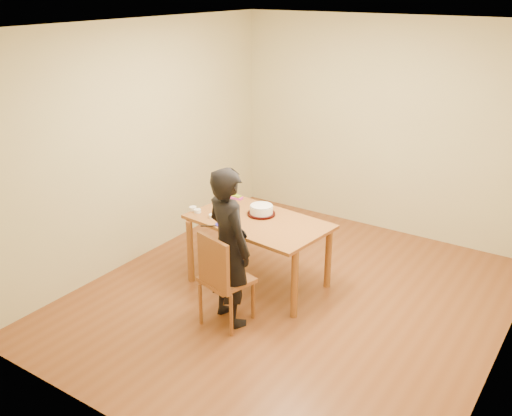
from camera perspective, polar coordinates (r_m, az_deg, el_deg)
The scene contains 16 objects.
room_shell at distance 5.70m, azimuth 5.54°, elevation 4.23°, with size 4.00×4.50×2.70m.
dining_table at distance 5.93m, azimuth 0.27°, elevation -1.38°, with size 1.44×0.85×0.04m, color brown.
dining_chair at distance 5.40m, azimuth -2.96°, elevation -7.16°, with size 0.42×0.42×0.04m, color brown.
cake_plate at distance 6.04m, azimuth 0.54°, elevation -0.59°, with size 0.30×0.30×0.02m, color #BA0C0F.
cake at distance 6.03m, azimuth 0.54°, elevation -0.15°, with size 0.24×0.24×0.08m, color white.
frosting_dome at distance 6.01m, azimuth 0.54°, elevation 0.31°, with size 0.24×0.24×0.03m, color white.
frosting_tub at distance 5.70m, azimuth -2.81°, elevation -1.76°, with size 0.09×0.09×0.08m, color white.
frosting_lid at distance 5.81m, azimuth -3.59°, elevation -1.66°, with size 0.11×0.11×0.01m, color #2119A5.
frosting_dollop at distance 5.81m, azimuth -3.60°, elevation -1.53°, with size 0.04×0.04×0.02m, color white.
ramekin_green at distance 5.99m, azimuth -4.36°, elevation -0.80°, with size 0.08×0.08×0.04m, color white.
ramekin_yellow at distance 6.14m, azimuth -5.88°, elevation -0.29°, with size 0.08×0.08×0.04m, color white.
ramekin_multi at distance 6.20m, azimuth -6.34°, elevation -0.04°, with size 0.08×0.08×0.04m, color white.
candy_box_pink at distance 6.50m, azimuth -1.98°, elevation 1.04°, with size 0.14×0.07×0.02m, color #E937B6.
candy_box_green at distance 6.50m, azimuth -2.00°, elevation 1.22°, with size 0.12×0.06×0.02m, color green.
spatula at distance 5.79m, azimuth -4.77°, elevation -1.80°, with size 0.16×0.02×0.01m, color black.
person at distance 5.28m, azimuth -2.74°, elevation -3.90°, with size 0.56×0.37×1.55m, color black.
Camera 1 is at (2.54, -4.47, 3.07)m, focal length 40.00 mm.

